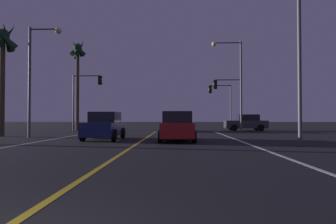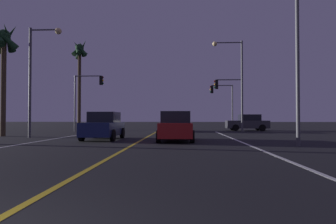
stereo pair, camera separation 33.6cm
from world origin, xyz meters
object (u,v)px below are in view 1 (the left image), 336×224
traffic_light_far_right (220,97)px  street_lamp_left_mid (37,67)px  traffic_light_near_right (227,93)px  car_oncoming (105,126)px  car_crossing_side (246,123)px  palm_tree_left_mid (3,46)px  car_lead_same_lane (177,127)px  street_lamp_right_near (286,31)px  car_ahead_far (174,123)px  palm_tree_left_far (78,58)px  street_lamp_right_far (234,74)px  traffic_light_near_left (87,90)px

traffic_light_far_right → street_lamp_left_mid: (-14.45, -15.19, 0.95)m
traffic_light_near_right → car_oncoming: bearing=50.0°
car_crossing_side → palm_tree_left_mid: (-19.86, -10.48, 5.70)m
traffic_light_far_right → car_lead_same_lane: bearing=74.2°
car_crossing_side → street_lamp_right_near: 17.88m
car_ahead_far → traffic_light_near_right: bearing=-91.1°
car_crossing_side → palm_tree_left_mid: palm_tree_left_mid is taller
street_lamp_right_near → traffic_light_far_right: bearing=-89.5°
car_crossing_side → street_lamp_right_near: street_lamp_right_near is taller
palm_tree_left_mid → palm_tree_left_far: (1.54, 11.55, 1.45)m
car_ahead_far → street_lamp_right_near: bearing=-160.0°
car_lead_same_lane → street_lamp_left_mid: size_ratio=0.57×
palm_tree_left_far → street_lamp_right_far: bearing=-18.2°
traffic_light_near_left → traffic_light_far_right: size_ratio=1.08×
car_oncoming → traffic_light_near_right: (9.42, 11.22, 3.00)m
car_crossing_side → palm_tree_left_mid: bearing=27.8°
car_crossing_side → street_lamp_left_mid: 20.80m
street_lamp_right_near → car_lead_same_lane: bearing=-28.3°
traffic_light_near_right → street_lamp_right_far: 2.68m
car_lead_same_lane → palm_tree_left_mid: bearing=73.0°
car_ahead_far → traffic_light_near_left: size_ratio=0.77×
car_ahead_far → palm_tree_left_far: (-10.76, 3.05, 7.15)m
traffic_light_near_right → traffic_light_far_right: bearing=-90.7°
traffic_light_near_left → traffic_light_far_right: traffic_light_near_left is taller
car_oncoming → palm_tree_left_far: palm_tree_left_far is taller
car_lead_same_lane → traffic_light_near_left: (-9.03, 12.26, 3.33)m
car_crossing_side → palm_tree_left_far: 19.69m
traffic_light_near_left → street_lamp_left_mid: bearing=-92.4°
traffic_light_near_right → palm_tree_left_mid: size_ratio=0.62×
street_lamp_left_mid → palm_tree_left_mid: (-3.17, 1.29, 1.72)m
traffic_light_near_left → car_oncoming: bearing=-67.9°
traffic_light_far_right → car_oncoming: bearing=60.4°
street_lamp_right_near → street_lamp_left_mid: street_lamp_right_near is taller
car_oncoming → traffic_light_far_right: size_ratio=0.83×
car_lead_same_lane → traffic_light_near_right: traffic_light_near_right is taller
palm_tree_left_mid → car_ahead_far: bearing=34.7°
car_crossing_side → car_oncoming: same height
car_oncoming → palm_tree_left_mid: 10.32m
street_lamp_left_mid → street_lamp_right_far: bearing=27.1°
car_ahead_far → car_lead_same_lane: bearing=-178.6°
street_lamp_left_mid → car_ahead_far: bearing=47.0°
car_lead_same_lane → street_lamp_left_mid: bearing=74.8°
car_crossing_side → traffic_light_far_right: bearing=-56.7°
traffic_light_near_left → palm_tree_left_mid: palm_tree_left_mid is taller
traffic_light_far_right → street_lamp_left_mid: size_ratio=0.69×
car_oncoming → palm_tree_left_far: (-6.59, 14.37, 7.15)m
street_lamp_right_far → palm_tree_left_mid: bearing=19.2°
traffic_light_near_left → palm_tree_left_far: size_ratio=0.55×
palm_tree_left_mid → traffic_light_far_right: bearing=38.3°
traffic_light_near_right → street_lamp_left_mid: bearing=34.0°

